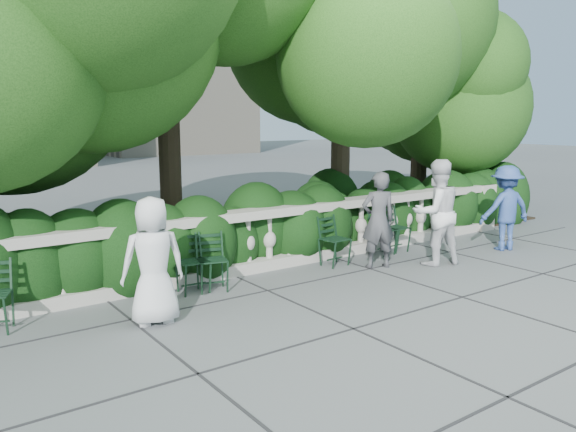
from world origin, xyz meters
TOP-DOWN VIEW (x-y plane):
  - ground at (0.00, 0.00)m, footprint 90.00×90.00m
  - balustrade at (0.00, 1.80)m, footprint 12.00×0.44m
  - shrub_hedge at (0.00, 3.00)m, footprint 15.00×2.60m
  - tree_canopy at (0.69, 3.19)m, footprint 15.04×6.52m
  - chair_a at (-1.40, 1.20)m, footprint 0.48×0.52m
  - chair_c at (1.19, 1.17)m, footprint 0.48×0.51m
  - chair_d at (-1.17, 1.13)m, footprint 0.56×0.59m
  - chair_e at (2.72, 1.26)m, footprint 0.45×0.49m
  - chair_f at (2.43, 1.26)m, footprint 0.52×0.55m
  - person_businessman at (-2.29, 0.53)m, footprint 0.82×0.61m
  - person_woman_grey at (1.67, 0.82)m, footprint 0.67×0.56m
  - person_casual_man at (2.60, 0.41)m, footprint 1.01×0.88m
  - person_older_blue at (4.48, 0.36)m, footprint 1.14×0.87m

SIDE VIEW (x-z plane):
  - ground at x=0.00m, z-range 0.00..0.00m
  - shrub_hedge at x=0.00m, z-range -0.85..0.85m
  - chair_a at x=-1.40m, z-range -0.42..0.42m
  - chair_c at x=1.19m, z-range -0.42..0.42m
  - chair_d at x=-1.17m, z-range -0.42..0.42m
  - chair_e at x=2.72m, z-range -0.42..0.42m
  - chair_f at x=2.43m, z-range -0.42..0.42m
  - balustrade at x=0.00m, z-range -0.01..0.99m
  - person_businessman at x=-2.29m, z-range 0.00..1.53m
  - person_older_blue at x=4.48m, z-range 0.00..1.57m
  - person_woman_grey at x=1.67m, z-range 0.00..1.58m
  - person_casual_man at x=2.60m, z-range 0.00..1.76m
  - tree_canopy at x=0.69m, z-range 0.57..7.35m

